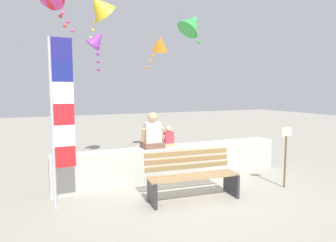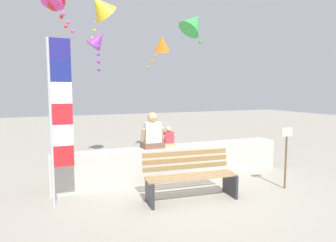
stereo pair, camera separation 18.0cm
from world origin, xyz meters
The scene contains 11 objects.
ground_plane centered at (0.00, 0.00, 0.00)m, with size 40.00×40.00×0.00m, color gray.
seawall_ledge centered at (0.00, 0.95, 0.38)m, with size 5.51×0.52×0.76m, color #B5B6AD.
park_bench centered at (-0.27, -0.36, 0.42)m, with size 1.79×0.77×0.88m.
person_adult centered at (-0.55, 0.98, 1.07)m, with size 0.53×0.39×0.81m.
person_child centered at (-0.15, 0.98, 0.94)m, with size 0.31×0.23×0.48m.
flag_banner centered at (-2.57, 0.18, 1.69)m, with size 0.39×0.05×2.94m.
kite_green centered at (0.97, 1.90, 3.85)m, with size 0.88×0.72×0.97m.
kite_orange centered at (0.54, 3.14, 3.47)m, with size 0.74×0.74×1.06m.
kite_purple centered at (-1.58, 1.82, 3.22)m, with size 0.58×0.66×1.03m.
kite_yellow centered at (-1.42, 2.29, 4.12)m, with size 0.94×0.86×1.14m.
sign_post centered at (1.82, -0.65, 0.76)m, with size 0.24×0.05×1.29m.
Camera 2 is at (-2.75, -5.12, 2.05)m, focal length 30.82 mm.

